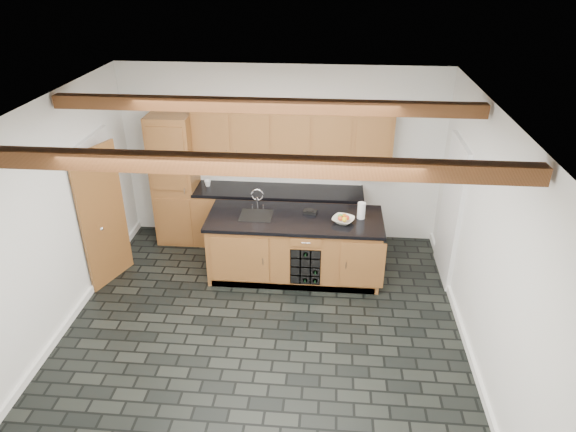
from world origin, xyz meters
name	(u,v)px	position (x,y,z in m)	size (l,w,h in m)	color
ground	(263,329)	(0.00, 0.00, 0.00)	(5.00, 5.00, 0.00)	black
room_shell	(259,202)	(-0.09, 0.53, 1.53)	(5.01, 5.00, 5.00)	white
back_cabinetry	(256,185)	(-0.38, 2.24, 0.98)	(3.65, 0.62, 2.20)	#9D6132
island	(295,246)	(0.31, 1.28, 0.46)	(2.48, 0.96, 0.93)	#9D6132
faucet	(256,212)	(-0.25, 1.33, 0.96)	(0.45, 0.40, 0.34)	black
kitchen_scale	(310,212)	(0.50, 1.44, 0.96)	(0.20, 0.14, 0.06)	black
fruit_bowl	(343,220)	(0.97, 1.20, 0.97)	(0.29, 0.29, 0.07)	beige
fruit_cluster	(343,218)	(0.97, 1.20, 1.00)	(0.16, 0.17, 0.07)	red
paper_towel	(361,211)	(1.22, 1.35, 1.05)	(0.11, 0.11, 0.23)	white
mug	(208,183)	(-1.16, 2.25, 0.98)	(0.10, 0.10, 0.10)	white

